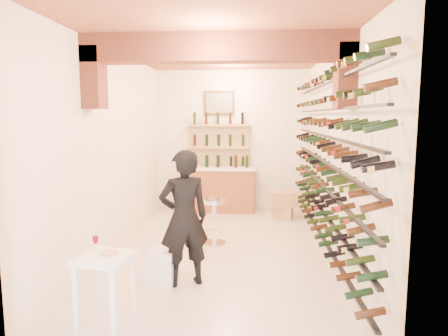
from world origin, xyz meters
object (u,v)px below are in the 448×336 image
object	(u,v)px
tasting_table	(105,268)
crate_lower	(282,212)
wine_rack	(321,156)
back_counter	(218,188)
chrome_barstool	(214,218)
person	(184,218)
white_stool	(162,266)

from	to	relation	value
tasting_table	crate_lower	distance (m)	5.02
wine_rack	back_counter	world-z (taller)	wine_rack
wine_rack	chrome_barstool	size ratio (longest dim) A/B	7.36
wine_rack	back_counter	distance (m)	3.38
person	crate_lower	size ratio (longest dim) A/B	4.10
back_counter	chrome_barstool	bearing A→B (deg)	-86.68
chrome_barstool	crate_lower	bearing A→B (deg)	54.93
wine_rack	chrome_barstool	distance (m)	2.04
back_counter	crate_lower	distance (m)	1.57
tasting_table	crate_lower	world-z (taller)	tasting_table
chrome_barstool	crate_lower	world-z (taller)	chrome_barstool
white_stool	back_counter	bearing A→B (deg)	84.51
back_counter	white_stool	size ratio (longest dim) A/B	3.81
wine_rack	back_counter	bearing A→B (deg)	124.66
chrome_barstool	crate_lower	size ratio (longest dim) A/B	1.82
crate_lower	wine_rack	bearing A→B (deg)	-78.73
back_counter	tasting_table	distance (m)	5.12
wine_rack	white_stool	bearing A→B (deg)	-148.54
tasting_table	white_stool	xyz separation A→B (m)	(0.34, 1.07, -0.39)
wine_rack	person	xyz separation A→B (m)	(-1.92, -1.36, -0.67)
wine_rack	tasting_table	world-z (taller)	wine_rack
back_counter	chrome_barstool	xyz separation A→B (m)	(0.14, -2.37, -0.08)
wine_rack	tasting_table	xyz separation A→B (m)	(-2.56, -2.42, -0.94)
back_counter	person	size ratio (longest dim) A/B	0.97
wine_rack	white_stool	distance (m)	2.92
tasting_table	white_stool	world-z (taller)	tasting_table
wine_rack	chrome_barstool	world-z (taller)	wine_rack
crate_lower	tasting_table	bearing A→B (deg)	-115.39
white_stool	crate_lower	xyz separation A→B (m)	(1.80, 3.45, -0.10)
crate_lower	person	bearing A→B (deg)	-113.53
white_stool	crate_lower	world-z (taller)	white_stool
white_stool	crate_lower	distance (m)	3.89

